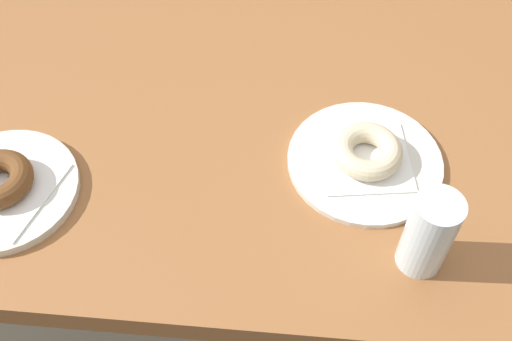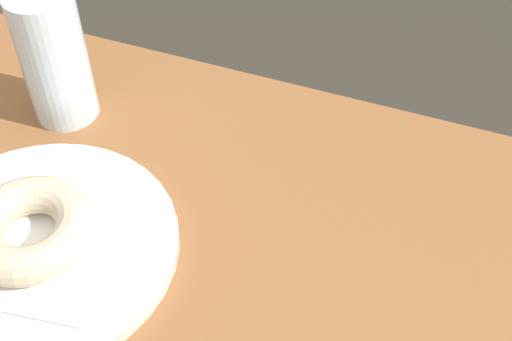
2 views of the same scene
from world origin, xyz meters
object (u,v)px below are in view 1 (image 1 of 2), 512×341
object	(u,v)px
plate_chocolate_ring	(4,190)
donut_sugar_ring	(367,151)
plate_sugar_ring	(365,161)
water_glass	(429,234)

from	to	relation	value
plate_chocolate_ring	donut_sugar_ring	size ratio (longest dim) A/B	2.07
plate_chocolate_ring	plate_sugar_ring	xyz separation A→B (m)	(-0.53, -0.10, -0.00)
donut_sugar_ring	plate_sugar_ring	bearing A→B (deg)	0.00
donut_sugar_ring	plate_chocolate_ring	bearing A→B (deg)	10.90
plate_chocolate_ring	donut_sugar_ring	world-z (taller)	donut_sugar_ring
water_glass	plate_sugar_ring	bearing A→B (deg)	-66.33
plate_sugar_ring	water_glass	xyz separation A→B (m)	(-0.07, 0.16, 0.06)
plate_sugar_ring	water_glass	world-z (taller)	water_glass
plate_chocolate_ring	water_glass	bearing A→B (deg)	174.47
plate_chocolate_ring	donut_sugar_ring	bearing A→B (deg)	-169.10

